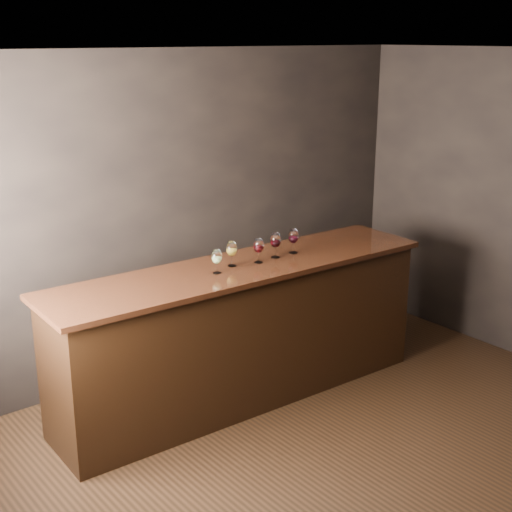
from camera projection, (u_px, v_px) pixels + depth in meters
ground at (361, 465)px, 5.01m from camera, size 5.00×5.00×0.00m
room_shell at (334, 218)px, 4.42m from camera, size 5.02×4.52×2.81m
bar_counter at (242, 335)px, 5.81m from camera, size 3.20×0.82×1.11m
bar_top at (242, 268)px, 5.64m from camera, size 3.31×0.90×0.04m
back_bar_shelf at (181, 331)px, 6.31m from camera, size 2.15×0.40×0.77m
glass_white at (217, 258)px, 5.42m from camera, size 0.08×0.08×0.18m
glass_amber at (232, 250)px, 5.58m from camera, size 0.09×0.09×0.20m
glass_red_a at (259, 246)px, 5.67m from camera, size 0.08×0.08×0.20m
glass_red_b at (275, 241)px, 5.80m from camera, size 0.09×0.09×0.21m
glass_red_c at (293, 237)px, 5.92m from camera, size 0.09×0.09×0.20m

